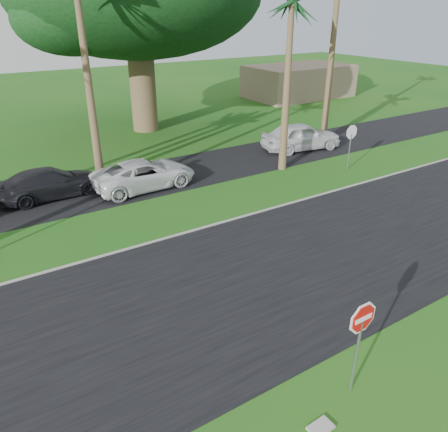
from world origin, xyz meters
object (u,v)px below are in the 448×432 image
stop_sign_near (361,330)px  car_dark (51,183)px  stop_sign_far (351,138)px  car_pickup (301,136)px  car_minivan (144,174)px

stop_sign_near → car_dark: bearing=101.6°
stop_sign_far → car_pickup: bearing=-93.6°
stop_sign_near → stop_sign_far: 15.91m
stop_sign_far → car_dark: size_ratio=0.55×
stop_sign_near → car_minivan: bearing=86.3°
stop_sign_near → car_dark: 16.06m
car_pickup → car_minivan: bearing=104.4°
stop_sign_near → car_pickup: (11.76, 15.18, -0.93)m
stop_sign_near → stop_sign_far: size_ratio=1.00×
car_pickup → stop_sign_near: bearing=152.6°
car_minivan → stop_sign_near: bearing=174.2°
stop_sign_near → car_minivan: 14.49m
car_dark → car_minivan: size_ratio=0.94×
car_dark → car_pickup: 15.00m
car_dark → car_minivan: (4.17, -1.28, 0.01)m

